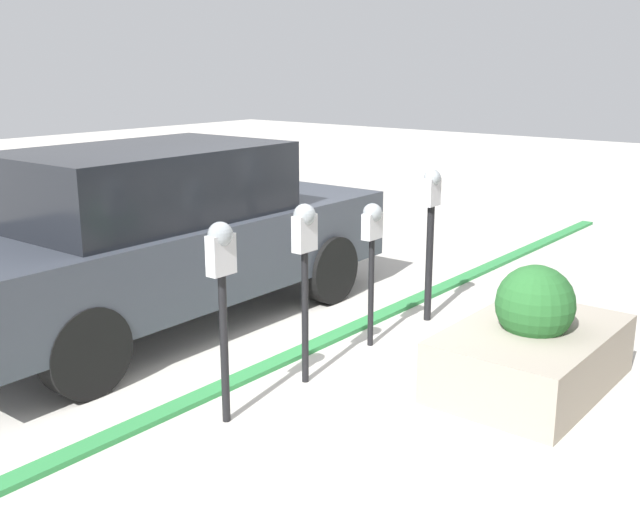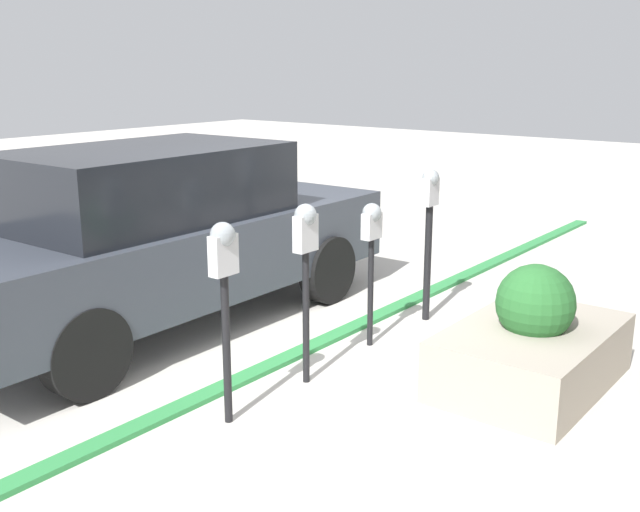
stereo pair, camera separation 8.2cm
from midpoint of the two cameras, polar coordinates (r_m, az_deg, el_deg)
The scene contains 8 objects.
ground_plane at distance 6.45m, azimuth -0.95°, elevation -7.46°, with size 40.00×40.00×0.00m, color beige.
curb_strip at distance 6.49m, azimuth -1.51°, elevation -7.14°, with size 13.68×0.16×0.04m.
parking_meter_nearest at distance 4.97m, azimuth -7.80°, elevation -1.24°, with size 0.20×0.17×1.41m.
parking_meter_second at distance 5.57m, azimuth -1.52°, elevation 0.72°, with size 0.20×0.17×1.41m.
parking_meter_middle at distance 6.37m, azimuth 3.58°, elevation 1.55°, with size 0.19×0.17×1.27m.
parking_meter_fourth at distance 7.09m, azimuth 8.00°, elevation 3.06°, with size 0.19×0.16×1.46m.
planter_box at distance 5.95m, azimuth 15.48°, elevation -6.57°, with size 1.63×1.04×0.96m.
parked_car_front at distance 7.07m, azimuth -12.44°, elevation 1.57°, with size 4.73×1.81×1.69m.
Camera 2 is at (-4.68, -3.74, 2.40)m, focal length 42.00 mm.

